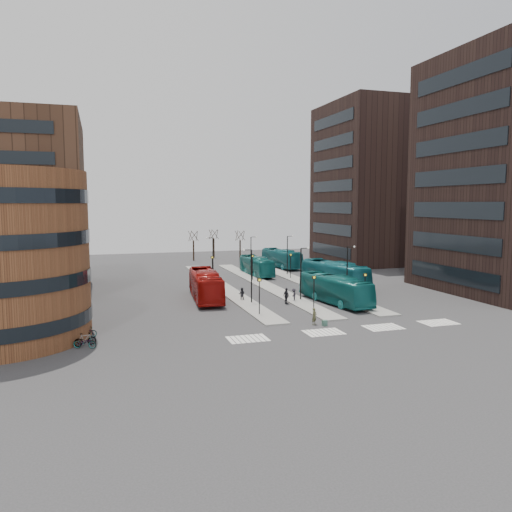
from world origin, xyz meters
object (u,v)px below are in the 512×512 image
object	(u,v)px
teal_bus_b	(256,266)
bicycle_mid	(85,339)
traveller	(314,316)
commuter_a	(242,294)
red_bus	(206,285)
commuter_b	(286,296)
teal_bus_d	(282,258)
bicycle_near	(85,342)
teal_bus_c	(334,274)
bicycle_far	(86,333)
commuter_c	(294,295)
suitcase	(325,323)
teal_bus_a	(335,289)

from	to	relation	value
teal_bus_b	bicycle_mid	bearing A→B (deg)	-127.51
traveller	commuter_a	size ratio (longest dim) A/B	1.04
red_bus	commuter_b	bearing A→B (deg)	-28.36
teal_bus_d	bicycle_near	bearing A→B (deg)	-132.80
teal_bus_c	bicycle_far	xyz separation A→B (m)	(-31.56, -17.15, -1.28)
traveller	commuter_c	size ratio (longest dim) A/B	1.04
teal_bus_d	traveller	xyz separation A→B (m)	(-11.62, -40.15, -0.81)
bicycle_far	bicycle_mid	bearing A→B (deg)	160.99
traveller	bicycle_mid	world-z (taller)	traveller
suitcase	bicycle_mid	distance (m)	21.09
bicycle_near	bicycle_far	xyz separation A→B (m)	(0.00, 2.99, -0.00)
teal_bus_d	commuter_a	bearing A→B (deg)	-124.39
commuter_b	bicycle_mid	bearing A→B (deg)	103.76
teal_bus_d	teal_bus_c	bearing A→B (deg)	-96.49
teal_bus_b	teal_bus_d	distance (m)	10.59
suitcase	bicycle_far	bearing A→B (deg)	160.00
commuter_c	teal_bus_c	bearing A→B (deg)	139.43
teal_bus_c	bicycle_mid	xyz separation A→B (m)	(-31.56, -19.41, -1.24)
commuter_b	bicycle_far	size ratio (longest dim) A/B	0.99
teal_bus_b	commuter_c	bearing A→B (deg)	-96.69
commuter_a	bicycle_mid	xyz separation A→B (m)	(-17.00, -14.05, -0.25)
suitcase	teal_bus_b	bearing A→B (deg)	69.00
teal_bus_a	traveller	size ratio (longest dim) A/B	7.21
teal_bus_b	traveller	world-z (taller)	teal_bus_b
bicycle_near	suitcase	bearing A→B (deg)	-63.43
teal_bus_b	commuter_a	xyz separation A→B (m)	(-7.85, -19.20, -0.71)
red_bus	teal_bus_a	world-z (taller)	red_bus
teal_bus_c	teal_bus_d	bearing A→B (deg)	80.77
red_bus	bicycle_mid	bearing A→B (deg)	-123.88
traveller	commuter_a	distance (m)	13.54
teal_bus_c	bicycle_mid	bearing A→B (deg)	-156.55
teal_bus_b	commuter_b	distance (m)	22.85
teal_bus_c	bicycle_far	world-z (taller)	teal_bus_c
red_bus	commuter_b	size ratio (longest dim) A/B	6.74
teal_bus_c	commuter_a	bearing A→B (deg)	-167.95
commuter_c	bicycle_near	distance (m)	25.82
teal_bus_c	bicycle_near	distance (m)	37.46
commuter_a	bicycle_near	xyz separation A→B (m)	(-17.00, -14.79, -0.28)
teal_bus_a	commuter_b	distance (m)	5.61
teal_bus_c	teal_bus_d	distance (m)	21.68
commuter_b	bicycle_mid	distance (m)	23.81
teal_bus_a	commuter_a	size ratio (longest dim) A/B	7.50
teal_bus_b	commuter_c	xyz separation A→B (m)	(-2.24, -21.51, -0.72)
commuter_a	bicycle_far	distance (m)	20.69
teal_bus_b	bicycle_near	bearing A→B (deg)	-126.91
commuter_b	teal_bus_a	bearing A→B (deg)	-115.01
suitcase	bicycle_mid	xyz separation A→B (m)	(-21.09, -0.23, 0.25)
red_bus	commuter_a	distance (m)	4.48
commuter_a	commuter_b	bearing A→B (deg)	164.95
teal_bus_d	bicycle_far	world-z (taller)	teal_bus_d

